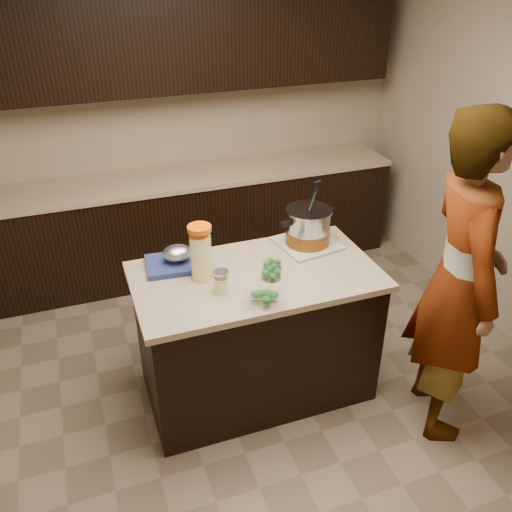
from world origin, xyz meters
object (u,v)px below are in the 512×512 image
Objects in this scene: island at (256,333)px; stock_pot at (308,229)px; person at (459,282)px; lemonade_pitcher at (201,255)px.

island is 3.44× the size of stock_pot.
stock_pot is 0.98m from person.
lemonade_pitcher is 1.45m from person.
lemonade_pitcher is (-0.74, -0.15, 0.04)m from stock_pot.
person is at bearing -26.82° from lemonade_pitcher.
island is 0.68m from lemonade_pitcher.
stock_pot is at bearing 11.60° from lemonade_pitcher.
person reaches higher than lemonade_pitcher.
lemonade_pitcher is 0.17× the size of person.
island is 1.26m from person.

